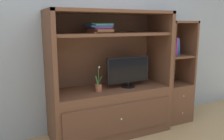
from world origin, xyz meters
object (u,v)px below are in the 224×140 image
(magazine_stack, at_px, (99,28))
(upright_book_row, at_px, (172,47))
(bookshelf_tall, at_px, (173,88))
(media_console, at_px, (110,97))
(tv_monitor, at_px, (128,71))
(potted_plant, at_px, (99,87))

(magazine_stack, relative_size, upright_book_row, 1.30)
(magazine_stack, distance_m, upright_book_row, 1.18)
(bookshelf_tall, xyz_separation_m, upright_book_row, (-0.08, -0.01, 0.62))
(media_console, bearing_deg, upright_book_row, -0.43)
(media_console, distance_m, magazine_stack, 0.92)
(magazine_stack, bearing_deg, bookshelf_tall, 0.41)
(media_console, xyz_separation_m, tv_monitor, (0.24, -0.06, 0.34))
(potted_plant, height_order, bookshelf_tall, bookshelf_tall)
(tv_monitor, relative_size, potted_plant, 1.92)
(tv_monitor, bearing_deg, potted_plant, -176.19)
(media_console, relative_size, upright_book_row, 6.15)
(media_console, bearing_deg, magazine_stack, -177.26)
(potted_plant, bearing_deg, bookshelf_tall, 3.98)
(bookshelf_tall, bearing_deg, media_console, -179.91)
(media_console, bearing_deg, potted_plant, -156.54)
(media_console, relative_size, potted_plant, 5.08)
(potted_plant, xyz_separation_m, magazine_stack, (0.05, 0.08, 0.73))
(magazine_stack, bearing_deg, media_console, 2.74)
(tv_monitor, xyz_separation_m, upright_book_row, (0.76, 0.05, 0.28))
(media_console, distance_m, bookshelf_tall, 1.07)
(tv_monitor, distance_m, potted_plant, 0.47)
(media_console, height_order, potted_plant, media_console)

